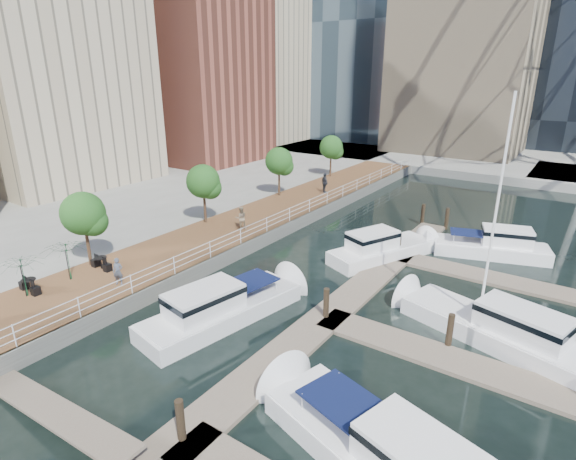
% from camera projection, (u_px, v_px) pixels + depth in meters
% --- Properties ---
extents(ground, '(520.00, 520.00, 0.00)m').
position_uv_depth(ground, '(168.00, 381.00, 18.84)').
color(ground, black).
rests_on(ground, ground).
extents(boardwalk, '(6.00, 60.00, 1.00)m').
position_uv_depth(boardwalk, '(237.00, 230.00, 35.13)').
color(boardwalk, brown).
rests_on(boardwalk, ground).
extents(seawall, '(0.25, 60.00, 1.00)m').
position_uv_depth(seawall, '(268.00, 238.00, 33.53)').
color(seawall, '#595954').
rests_on(seawall, ground).
extents(land_inland, '(48.00, 90.00, 1.00)m').
position_uv_depth(land_inland, '(51.00, 184.00, 49.52)').
color(land_inland, gray).
rests_on(land_inland, ground).
extents(land_far, '(200.00, 114.00, 1.00)m').
position_uv_depth(land_far, '(529.00, 128.00, 97.95)').
color(land_far, gray).
rests_on(land_far, ground).
extents(railing, '(0.10, 60.00, 1.05)m').
position_uv_depth(railing, '(267.00, 225.00, 33.24)').
color(railing, white).
rests_on(railing, boardwalk).
extents(floating_docks, '(16.00, 34.00, 2.60)m').
position_uv_depth(floating_docks, '(433.00, 323.00, 22.18)').
color(floating_docks, '#6D6051').
rests_on(floating_docks, ground).
extents(midrise_condos, '(19.00, 67.00, 28.00)m').
position_uv_depth(midrise_condos, '(140.00, 61.00, 53.10)').
color(midrise_condos, '#BCAD8E').
rests_on(midrise_condos, ground).
extents(street_trees, '(2.60, 42.60, 4.60)m').
position_uv_depth(street_trees, '(203.00, 181.00, 34.36)').
color(street_trees, '#3F2B1C').
rests_on(street_trees, ground).
extents(pedestrian_near, '(0.68, 0.60, 1.56)m').
position_uv_depth(pedestrian_near, '(118.00, 271.00, 24.89)').
color(pedestrian_near, '#434B5A').
rests_on(pedestrian_near, boardwalk).
extents(pedestrian_mid, '(1.05, 1.07, 1.74)m').
position_uv_depth(pedestrian_mid, '(241.00, 218.00, 33.62)').
color(pedestrian_mid, gray).
rests_on(pedestrian_mid, boardwalk).
extents(pedestrian_far, '(1.22, 1.02, 1.95)m').
position_uv_depth(pedestrian_far, '(325.00, 183.00, 43.78)').
color(pedestrian_far, '#2F333B').
rests_on(pedestrian_far, boardwalk).
extents(moored_yachts, '(25.21, 36.21, 11.50)m').
position_uv_depth(moored_yachts, '(460.00, 342.00, 21.54)').
color(moored_yachts, white).
rests_on(moored_yachts, ground).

